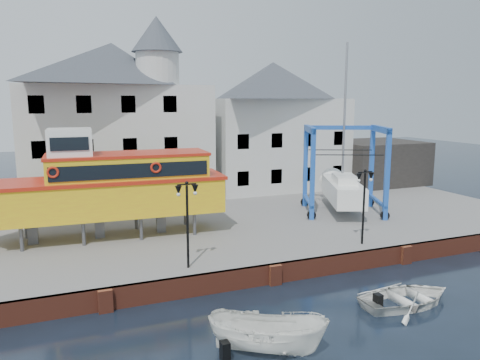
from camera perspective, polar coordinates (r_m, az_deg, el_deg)
name	(u,v)px	position (r m, az deg, el deg)	size (l,w,h in m)	color
ground	(274,284)	(23.53, 4.21, -12.55)	(140.00, 140.00, 0.00)	black
hardstanding	(206,221)	(33.09, -4.21, -4.99)	(44.00, 22.00, 1.00)	slate
quay_wall	(274,274)	(23.43, 4.11, -11.33)	(44.00, 0.47, 1.00)	brown
building_white_main	(117,120)	(38.23, -14.81, 7.09)	(14.00, 8.30, 14.00)	silver
building_white_right	(272,125)	(42.84, 3.97, 6.65)	(12.00, 8.00, 11.20)	silver
shed_dark	(375,162)	(46.79, 16.10, 2.13)	(8.00, 7.00, 4.00)	black
lamp_post_left	(187,203)	(21.98, -6.47, -2.77)	(1.12, 0.32, 4.20)	black
lamp_post_right	(365,188)	(26.39, 14.94, -0.93)	(1.12, 0.32, 4.20)	black
tour_boat	(98,187)	(27.93, -16.91, -0.82)	(14.74, 4.20, 6.35)	#59595E
travel_lift	(341,183)	(34.36, 12.24, -0.41)	(6.71, 7.93, 11.76)	#114DA8
motorboat_a	(267,353)	(17.84, 3.31, -20.28)	(1.63, 4.33, 1.67)	white
motorboat_b	(407,305)	(22.58, 19.69, -14.11)	(3.19, 4.46, 0.92)	white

